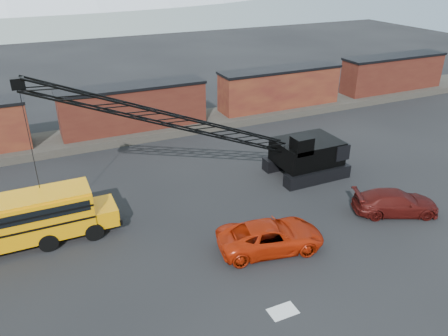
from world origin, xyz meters
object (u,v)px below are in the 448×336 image
object	(u,v)px
maroon_suv	(396,202)
red_pickup	(271,236)
school_bus	(9,222)
crawler_crane	(201,127)

from	to	relation	value
maroon_suv	red_pickup	bearing A→B (deg)	113.25
school_bus	red_pickup	distance (m)	15.10
red_pickup	crawler_crane	distance (m)	8.73
red_pickup	crawler_crane	world-z (taller)	crawler_crane
maroon_suv	crawler_crane	size ratio (longest dim) A/B	0.25
red_pickup	crawler_crane	bearing A→B (deg)	19.97
school_bus	red_pickup	size ratio (longest dim) A/B	1.87
red_pickup	maroon_suv	bearing A→B (deg)	-79.66
school_bus	red_pickup	xyz separation A→B (m)	(13.65, -6.39, -0.93)
red_pickup	maroon_suv	size ratio (longest dim) A/B	1.12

